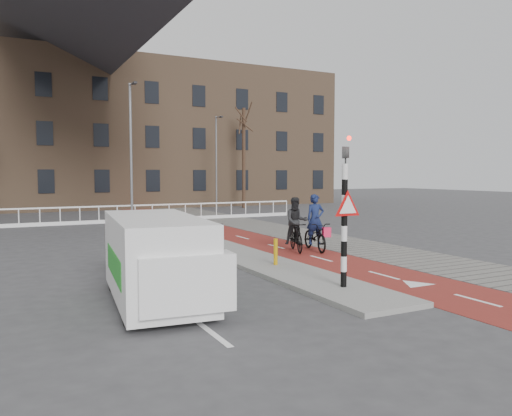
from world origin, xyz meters
name	(u,v)px	position (x,y,z in m)	size (l,w,h in m)	color
ground	(317,274)	(0.00, 0.00, 0.00)	(120.00, 120.00, 0.00)	#38383A
bike_lane	(224,233)	(1.50, 10.00, 0.01)	(2.50, 60.00, 0.01)	maroon
sidewalk	(276,230)	(4.30, 10.00, 0.01)	(3.00, 60.00, 0.01)	slate
curb_island	(234,253)	(-0.70, 4.00, 0.06)	(1.80, 16.00, 0.12)	gray
traffic_signal	(345,207)	(-0.60, -2.02, 1.99)	(0.80, 0.80, 3.68)	black
bollard	(276,252)	(-0.65, 1.19, 0.50)	(0.12, 0.12, 0.77)	#CC950B
cyclist_near	(315,232)	(2.26, 3.49, 0.69)	(1.06, 2.05, 2.02)	black
cyclist_far	(296,229)	(1.53, 3.61, 0.81)	(1.04, 1.86, 1.92)	black
van	(155,257)	(-4.80, -0.96, 0.98)	(2.16, 4.47, 1.86)	white
railing	(60,220)	(-5.00, 17.00, 0.31)	(28.00, 0.10, 0.99)	silver
townhouse_row	(65,111)	(-3.00, 32.00, 7.81)	(46.00, 10.00, 15.90)	#7F6047
tree_right	(244,158)	(9.61, 24.82, 3.99)	(0.27, 0.27, 7.97)	#332116
streetlight_near	(131,157)	(-1.96, 13.58, 3.60)	(0.12, 0.12, 7.20)	slate
streetlight_right	(216,163)	(7.02, 24.31, 3.57)	(0.12, 0.12, 7.13)	slate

